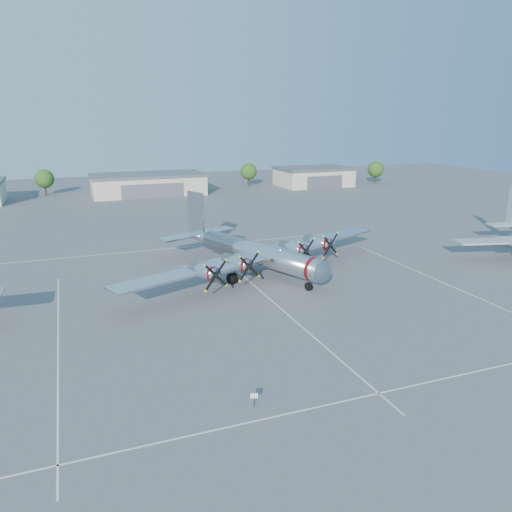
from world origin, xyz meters
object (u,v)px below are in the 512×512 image
object	(u,v)px
tree_east	(249,172)
tree_far_east	(376,169)
main_bomber_b29	(252,272)
tree_west	(44,179)
info_placard	(254,397)
hangar_east	(313,176)
hangar_center	(148,184)

from	to	relation	value
tree_east	tree_far_east	world-z (taller)	same
tree_east	main_bomber_b29	distance (m)	83.96
tree_far_east	main_bomber_b29	distance (m)	97.19
tree_west	tree_east	distance (m)	55.04
tree_far_east	info_placard	xyz separation A→B (m)	(-77.14, -100.31, -3.51)
hangar_east	main_bomber_b29	distance (m)	86.40
tree_far_east	tree_east	bearing A→B (deg)	168.11
tree_west	main_bomber_b29	xyz separation A→B (m)	(26.69, -80.93, -4.22)
tree_west	main_bomber_b29	size ratio (longest dim) A/B	0.16
tree_far_east	info_placard	world-z (taller)	tree_far_east
main_bomber_b29	tree_east	bearing A→B (deg)	48.61
hangar_center	tree_far_east	distance (m)	68.05
hangar_center	tree_east	world-z (taller)	tree_east
tree_far_east	tree_west	bearing A→B (deg)	173.86
tree_far_east	info_placard	distance (m)	126.59
hangar_center	info_placard	distance (m)	102.70
hangar_center	tree_east	xyz separation A→B (m)	(30.00, 6.04, 1.51)
hangar_east	tree_west	distance (m)	73.46
hangar_center	tree_east	bearing A→B (deg)	11.38
main_bomber_b29	info_placard	world-z (taller)	main_bomber_b29
tree_west	info_placard	bearing A→B (deg)	-81.82
hangar_east	tree_far_east	bearing A→B (deg)	-5.61
hangar_east	tree_far_east	xyz separation A→B (m)	(20.00, -1.96, 1.51)
hangar_center	tree_east	size ratio (longest dim) A/B	4.31
hangar_east	hangar_center	bearing A→B (deg)	-180.00
tree_east	tree_west	bearing A→B (deg)	177.92
hangar_east	info_placard	size ratio (longest dim) A/B	20.23
hangar_east	tree_far_east	size ratio (longest dim) A/B	3.10
tree_west	info_placard	distance (m)	111.50
hangar_center	hangar_east	distance (m)	48.00
tree_west	info_placard	size ratio (longest dim) A/B	6.52
tree_far_east	main_bomber_b29	bearing A→B (deg)	-133.07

